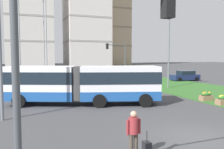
# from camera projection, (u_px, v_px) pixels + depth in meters

# --- Properties ---
(ground_plane) EXTENTS (260.00, 260.00, 0.00)m
(ground_plane) POSITION_uv_depth(u_px,v_px,m) (197.00, 138.00, 10.58)
(ground_plane) COLOR #424244
(grass_median) EXTENTS (10.00, 70.00, 0.08)m
(grass_median) POSITION_uv_depth(u_px,v_px,m) (215.00, 92.00, 23.98)
(grass_median) COLOR #336628
(grass_median) RESTS_ON ground_plane
(articulated_bus) EXTENTS (11.88, 6.47, 3.00)m
(articulated_bus) POSITION_uv_depth(u_px,v_px,m) (83.00, 83.00, 18.09)
(articulated_bus) COLOR white
(articulated_bus) RESTS_ON ground
(car_navy_sedan) EXTENTS (4.51, 2.26, 1.58)m
(car_navy_sedan) POSITION_uv_depth(u_px,v_px,m) (185.00, 76.00, 36.03)
(car_navy_sedan) COLOR #19234C
(car_navy_sedan) RESTS_ON ground
(pedestrian_crossing) EXTENTS (0.58, 0.36, 1.74)m
(pedestrian_crossing) POSITION_uv_depth(u_px,v_px,m) (134.00, 131.00, 8.51)
(pedestrian_crossing) COLOR #4C4238
(pedestrian_crossing) RESTS_ON ground
(rolling_suitcase) EXTENTS (0.24, 0.36, 0.97)m
(rolling_suitcase) POSITION_uv_depth(u_px,v_px,m) (147.00, 149.00, 8.54)
(rolling_suitcase) COLOR #232328
(rolling_suitcase) RESTS_ON ground
(flower_planter_1) EXTENTS (1.10, 0.56, 0.74)m
(flower_planter_1) POSITION_uv_depth(u_px,v_px,m) (223.00, 100.00, 17.66)
(flower_planter_1) COLOR #937051
(flower_planter_1) RESTS_ON grass_median
(flower_planter_2) EXTENTS (1.10, 0.56, 0.74)m
(flower_planter_2) POSITION_uv_depth(u_px,v_px,m) (206.00, 96.00, 19.28)
(flower_planter_2) COLOR #937051
(flower_planter_2) RESTS_ON grass_median
(traffic_light_near_left) EXTENTS (4.11, 0.28, 5.53)m
(traffic_light_near_left) POSITION_uv_depth(u_px,v_px,m) (81.00, 51.00, 5.29)
(traffic_light_near_left) COLOR #474C51
(traffic_light_near_left) RESTS_ON ground
(traffic_light_far_right) EXTENTS (3.12, 0.28, 5.60)m
(traffic_light_far_right) POSITION_uv_depth(u_px,v_px,m) (119.00, 56.00, 32.72)
(traffic_light_far_right) COLOR #474C51
(traffic_light_far_right) RESTS_ON ground
(streetlight_median) EXTENTS (0.70, 0.28, 9.33)m
(streetlight_median) POSITION_uv_depth(u_px,v_px,m) (169.00, 45.00, 27.13)
(streetlight_median) COLOR slate
(streetlight_median) RESTS_ON ground
(apartment_tower_westcentre) EXTENTS (17.53, 16.11, 46.64)m
(apartment_tower_westcentre) POSITION_uv_depth(u_px,v_px,m) (29.00, 7.00, 90.84)
(apartment_tower_westcentre) COLOR silver
(apartment_tower_westcentre) RESTS_ON ground
(apartment_tower_centre) EXTENTS (18.08, 17.19, 49.58)m
(apartment_tower_centre) POSITION_uv_depth(u_px,v_px,m) (86.00, 9.00, 100.71)
(apartment_tower_centre) COLOR silver
(apartment_tower_centre) RESTS_ON ground
(apartment_tower_eastcentre) EXTENTS (14.73, 16.93, 52.27)m
(apartment_tower_eastcentre) POSITION_uv_depth(u_px,v_px,m) (111.00, 11.00, 113.89)
(apartment_tower_eastcentre) COLOR tan
(apartment_tower_eastcentre) RESTS_ON ground
(transmission_pylon) EXTENTS (9.00, 6.24, 28.29)m
(transmission_pylon) POSITION_uv_depth(u_px,v_px,m) (32.00, 9.00, 56.58)
(transmission_pylon) COLOR gray
(transmission_pylon) RESTS_ON ground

